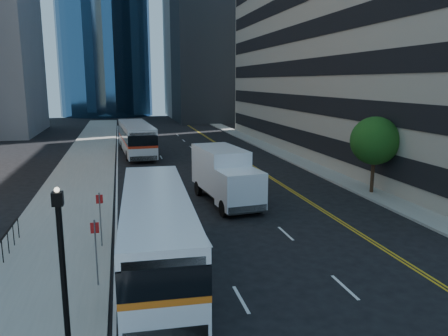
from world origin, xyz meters
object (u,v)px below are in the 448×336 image
street_tree (375,141)px  bus_rear (136,138)px  lamp_post (63,264)px  bus_front (156,228)px  box_truck (225,175)px

street_tree → bus_rear: (-14.81, 20.53, -1.89)m
lamp_post → bus_front: bearing=61.9°
bus_front → street_tree: bearing=32.0°
bus_front → bus_rear: size_ratio=0.95×
bus_rear → box_truck: (4.68, -20.27, 0.02)m
street_tree → box_truck: 10.30m
box_truck → bus_front: bearing=-126.0°
box_truck → bus_rear: bearing=96.5°
bus_rear → street_tree: bearing=-57.9°
street_tree → box_truck: bearing=178.6°
lamp_post → bus_front: size_ratio=0.38×
lamp_post → street_tree: bearing=37.9°
bus_front → box_truck: 10.14m
street_tree → bus_rear: bearing=125.8°
street_tree → bus_front: size_ratio=0.43×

